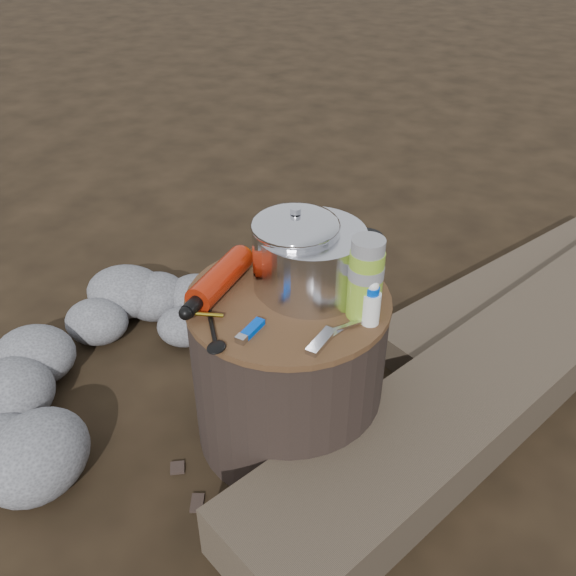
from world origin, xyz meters
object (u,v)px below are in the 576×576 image
at_px(log_main, 497,375).
at_px(fuel_bottle, 220,279).
at_px(thermos, 366,279).
at_px(travel_mug, 365,257).
at_px(stump, 288,368).
at_px(camping_pot, 295,251).

bearing_deg(log_main, fuel_bottle, -124.32).
relative_size(thermos, travel_mug, 1.68).
bearing_deg(stump, camping_pot, 91.41).
height_order(fuel_bottle, thermos, thermos).
distance_m(stump, travel_mug, 0.35).
xyz_separation_m(stump, travel_mug, (0.14, 0.15, 0.28)).
bearing_deg(travel_mug, thermos, -74.14).
bearing_deg(camping_pot, stump, -88.59).
height_order(stump, log_main, stump).
bearing_deg(fuel_bottle, camping_pot, 29.15).
bearing_deg(travel_mug, stump, -132.70).
bearing_deg(stump, log_main, 34.44).
bearing_deg(thermos, camping_pot, 166.11).
relative_size(fuel_bottle, travel_mug, 2.36).
xyz_separation_m(thermos, travel_mug, (-0.04, 0.15, -0.04)).
relative_size(log_main, thermos, 9.66).
bearing_deg(fuel_bottle, thermos, 8.29).
height_order(thermos, travel_mug, thermos).
relative_size(log_main, camping_pot, 9.27).
height_order(stump, camping_pot, camping_pot).
xyz_separation_m(camping_pot, fuel_bottle, (-0.16, -0.08, -0.07)).
height_order(camping_pot, travel_mug, camping_pot).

